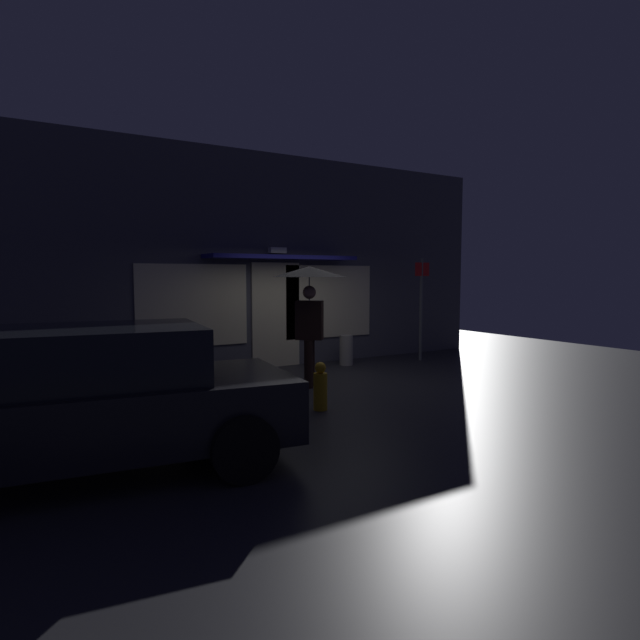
% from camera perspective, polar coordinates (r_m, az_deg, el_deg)
% --- Properties ---
extents(ground_plane, '(18.00, 18.00, 0.00)m').
position_cam_1_polar(ground_plane, '(9.49, 1.22, -6.93)').
color(ground_plane, '#26262B').
extents(building_facade, '(10.85, 1.00, 4.45)m').
position_cam_1_polar(building_facade, '(11.33, -5.17, 6.17)').
color(building_facade, '#4C4C56').
rests_on(building_facade, ground).
extents(person_with_umbrella, '(1.26, 1.26, 2.09)m').
position_cam_1_polar(person_with_umbrella, '(9.10, -1.16, 3.29)').
color(person_with_umbrella, black).
rests_on(person_with_umbrella, ground).
extents(parked_car, '(4.29, 2.29, 1.44)m').
position_cam_1_polar(parked_car, '(5.66, -24.49, -7.86)').
color(parked_car, black).
rests_on(parked_car, ground).
extents(street_sign_post, '(0.40, 0.07, 2.32)m').
position_cam_1_polar(street_sign_post, '(12.19, 10.81, 1.84)').
color(street_sign_post, '#595B60').
rests_on(street_sign_post, ground).
extents(sidewalk_bollard, '(0.29, 0.29, 0.65)m').
position_cam_1_polar(sidewalk_bollard, '(11.48, 2.83, -3.23)').
color(sidewalk_bollard, '#9E998E').
rests_on(sidewalk_bollard, ground).
extents(fire_hydrant, '(0.20, 0.20, 0.70)m').
position_cam_1_polar(fire_hydrant, '(7.67, 0.03, -7.28)').
color(fire_hydrant, gold).
rests_on(fire_hydrant, ground).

